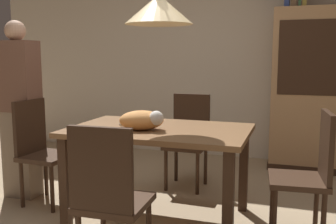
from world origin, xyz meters
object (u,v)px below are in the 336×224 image
object	(u,v)px
chair_far_back	(189,136)
chair_right_side	(310,170)
person_standing	(20,110)
book_yellow_short	(305,0)
pendant_lamp	(159,9)
dining_table	(159,140)
hutch_bookcase	(322,94)
cat_sleeping	(143,120)
chair_left_side	(40,147)
chair_near_front	(109,194)

from	to	relation	value
chair_far_back	chair_right_side	distance (m)	1.42
chair_right_side	person_standing	world-z (taller)	person_standing
book_yellow_short	pendant_lamp	bearing A→B (deg)	-119.29
dining_table	hutch_bookcase	bearing A→B (deg)	55.55
cat_sleeping	dining_table	bearing A→B (deg)	52.06
book_yellow_short	person_standing	bearing A→B (deg)	-143.90
book_yellow_short	chair_left_side	bearing A→B (deg)	-139.26
chair_far_back	pendant_lamp	size ratio (longest dim) A/B	0.72
person_standing	cat_sleeping	bearing A→B (deg)	-9.12
dining_table	chair_near_front	bearing A→B (deg)	-89.82
chair_near_front	chair_far_back	bearing A→B (deg)	90.04
dining_table	cat_sleeping	size ratio (longest dim) A/B	3.44
dining_table	chair_far_back	distance (m)	0.89
chair_far_back	chair_right_side	world-z (taller)	same
book_yellow_short	person_standing	distance (m)	3.24
dining_table	hutch_bookcase	size ratio (longest dim) A/B	0.76
pendant_lamp	person_standing	bearing A→B (deg)	176.18
chair_far_back	dining_table	bearing A→B (deg)	-90.09
chair_right_side	cat_sleeping	bearing A→B (deg)	-174.17
chair_near_front	book_yellow_short	distance (m)	3.29
dining_table	book_yellow_short	distance (m)	2.52
chair_far_back	person_standing	xyz separation A→B (m)	(-1.40, -0.78, 0.31)
chair_right_side	book_yellow_short	world-z (taller)	book_yellow_short
person_standing	chair_far_back	bearing A→B (deg)	29.22
chair_far_back	pendant_lamp	world-z (taller)	pendant_lamp
dining_table	chair_left_side	distance (m)	1.14
pendant_lamp	cat_sleeping	bearing A→B (deg)	-127.94
cat_sleeping	chair_far_back	bearing A→B (deg)	84.69
hutch_bookcase	person_standing	bearing A→B (deg)	-146.37
cat_sleeping	hutch_bookcase	size ratio (longest dim) A/B	0.22
chair_far_back	pendant_lamp	distance (m)	1.45
chair_near_front	cat_sleeping	world-z (taller)	chair_near_front
hutch_bookcase	dining_table	bearing A→B (deg)	-124.45
chair_far_back	chair_left_side	world-z (taller)	same
chair_far_back	chair_near_front	size ratio (longest dim) A/B	1.00
chair_near_front	cat_sleeping	size ratio (longest dim) A/B	2.29
pendant_lamp	hutch_bookcase	xyz separation A→B (m)	(1.29, 1.89, -0.77)
chair_near_front	pendant_lamp	size ratio (longest dim) A/B	0.72
chair_far_back	book_yellow_short	size ratio (longest dim) A/B	4.65
dining_table	chair_near_front	distance (m)	0.89
dining_table	chair_far_back	size ratio (longest dim) A/B	1.51
chair_right_side	chair_near_front	world-z (taller)	same
dining_table	pendant_lamp	xyz separation A→B (m)	(0.00, 0.00, 1.01)
chair_right_side	chair_near_front	bearing A→B (deg)	-141.79
chair_far_back	chair_right_side	size ratio (longest dim) A/B	1.00
cat_sleeping	chair_left_side	bearing A→B (deg)	173.36
cat_sleeping	book_yellow_short	xyz separation A→B (m)	(1.15, 2.00, 1.11)
chair_far_back	pendant_lamp	xyz separation A→B (m)	(-0.00, -0.88, 1.15)
chair_left_side	hutch_bookcase	size ratio (longest dim) A/B	0.50
cat_sleeping	person_standing	bearing A→B (deg)	170.88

